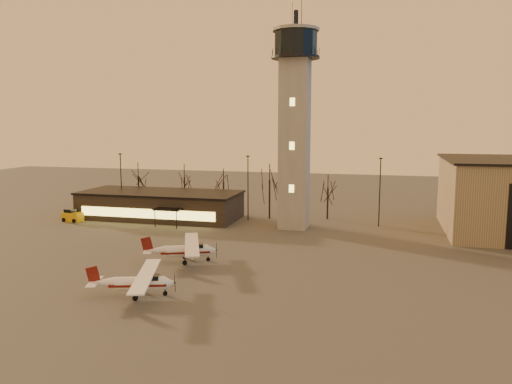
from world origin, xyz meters
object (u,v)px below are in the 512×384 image
control_tower (295,114)px  terminal (160,205)px  cessna_front (142,285)px  service_cart (72,217)px  cessna_rear (189,253)px

control_tower → terminal: bearing=174.9°
cessna_front → service_cart: cessna_front is taller
control_tower → cessna_rear: (-7.93, -20.78, -15.30)m
control_tower → terminal: size_ratio=1.28×
terminal → cessna_front: 36.88m
control_tower → cessna_rear: control_tower is taller
cessna_rear → service_cart: bearing=125.0°
cessna_front → cessna_rear: size_ratio=0.96×
terminal → control_tower: bearing=-5.1°
cessna_rear → service_cart: 31.07m
control_tower → cessna_front: (-7.75, -32.01, -15.36)m
terminal → cessna_rear: size_ratio=2.41×
control_tower → cessna_front: control_tower is taller
control_tower → service_cart: 37.67m
cessna_rear → service_cart: cessna_rear is taller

